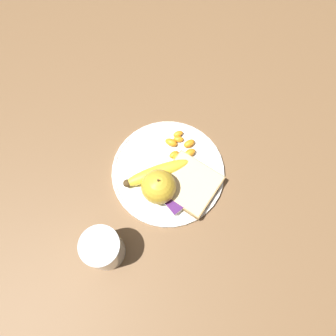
{
  "coord_description": "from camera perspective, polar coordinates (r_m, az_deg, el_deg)",
  "views": [
    {
      "loc": [
        0.21,
        -0.18,
        0.75
      ],
      "look_at": [
        0.0,
        0.0,
        0.03
      ],
      "focal_mm": 35.0,
      "sensor_mm": 36.0,
      "label": 1
    }
  ],
  "objects": [
    {
      "name": "orange_segment_4",
      "position": [
        0.81,
        0.55,
        4.48
      ],
      "size": [
        0.04,
        0.03,
        0.02
      ],
      "color": "orange",
      "rests_on": "plate"
    },
    {
      "name": "plate",
      "position": [
        0.79,
        -0.0,
        -0.63
      ],
      "size": [
        0.27,
        0.27,
        0.01
      ],
      "color": "white",
      "rests_on": "ground_plane"
    },
    {
      "name": "juice_glass",
      "position": [
        0.72,
        -11.16,
        -13.64
      ],
      "size": [
        0.08,
        0.08,
        0.1
      ],
      "color": "silver",
      "rests_on": "ground_plane"
    },
    {
      "name": "jam_packet",
      "position": [
        0.75,
        1.11,
        -6.45
      ],
      "size": [
        0.04,
        0.03,
        0.02
      ],
      "color": "white",
      "rests_on": "plate"
    },
    {
      "name": "orange_segment_0",
      "position": [
        0.82,
        1.77,
        5.94
      ],
      "size": [
        0.02,
        0.03,
        0.01
      ],
      "color": "orange",
      "rests_on": "plate"
    },
    {
      "name": "bread_slice",
      "position": [
        0.77,
        3.73,
        -2.81
      ],
      "size": [
        0.15,
        0.15,
        0.02
      ],
      "color": "#AB8751",
      "rests_on": "plate"
    },
    {
      "name": "banana",
      "position": [
        0.77,
        -2.04,
        -0.87
      ],
      "size": [
        0.08,
        0.16,
        0.03
      ],
      "color": "yellow",
      "rests_on": "plate"
    },
    {
      "name": "orange_segment_7",
      "position": [
        0.79,
        1.55,
        1.8
      ],
      "size": [
        0.04,
        0.03,
        0.02
      ],
      "color": "orange",
      "rests_on": "plate"
    },
    {
      "name": "orange_segment_2",
      "position": [
        0.82,
        1.83,
        5.05
      ],
      "size": [
        0.03,
        0.03,
        0.01
      ],
      "color": "orange",
      "rests_on": "plate"
    },
    {
      "name": "orange_segment_6",
      "position": [
        0.8,
        1.04,
        2.39
      ],
      "size": [
        0.02,
        0.03,
        0.01
      ],
      "color": "orange",
      "rests_on": "plate"
    },
    {
      "name": "orange_segment_3",
      "position": [
        0.8,
        3.76,
        2.67
      ],
      "size": [
        0.02,
        0.03,
        0.02
      ],
      "color": "orange",
      "rests_on": "plate"
    },
    {
      "name": "fork",
      "position": [
        0.79,
        -0.77,
        -0.36
      ],
      "size": [
        0.17,
        0.05,
        0.0
      ],
      "rotation": [
        0.0,
        0.0,
        12.74
      ],
      "color": "silver",
      "rests_on": "plate"
    },
    {
      "name": "apple",
      "position": [
        0.73,
        -1.66,
        -3.27
      ],
      "size": [
        0.08,
        0.08,
        0.09
      ],
      "color": "gold",
      "rests_on": "plate"
    },
    {
      "name": "orange_segment_5",
      "position": [
        0.78,
        1.82,
        0.1
      ],
      "size": [
        0.04,
        0.04,
        0.02
      ],
      "color": "orange",
      "rests_on": "plate"
    },
    {
      "name": "orange_segment_1",
      "position": [
        0.81,
        3.71,
        4.28
      ],
      "size": [
        0.02,
        0.03,
        0.02
      ],
      "color": "orange",
      "rests_on": "plate"
    },
    {
      "name": "ground_plane",
      "position": [
        0.8,
        -0.0,
        -0.83
      ],
      "size": [
        3.0,
        3.0,
        0.0
      ],
      "primitive_type": "plane",
      "color": "brown"
    }
  ]
}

